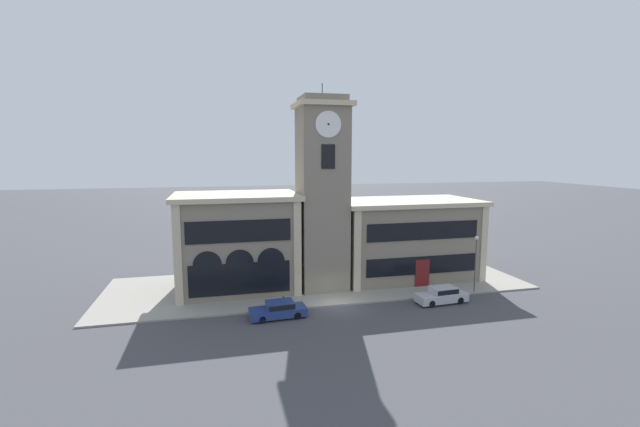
% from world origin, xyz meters
% --- Properties ---
extents(ground_plane, '(300.00, 300.00, 0.00)m').
position_xyz_m(ground_plane, '(0.00, 0.00, 0.00)').
color(ground_plane, '#424247').
extents(sidewalk_kerb, '(41.87, 13.25, 0.15)m').
position_xyz_m(sidewalk_kerb, '(0.00, 6.63, 0.07)').
color(sidewalk_kerb, gray).
rests_on(sidewalk_kerb, ground_plane).
extents(clock_tower, '(5.19, 5.19, 19.87)m').
position_xyz_m(clock_tower, '(0.00, 5.42, 9.38)').
color(clock_tower, gray).
rests_on(clock_tower, ground_plane).
extents(town_hall_left_wing, '(11.93, 8.77, 9.47)m').
position_xyz_m(town_hall_left_wing, '(-8.16, 7.18, 4.76)').
color(town_hall_left_wing, gray).
rests_on(town_hall_left_wing, ground_plane).
extents(town_hall_right_wing, '(15.09, 8.77, 8.45)m').
position_xyz_m(town_hall_right_wing, '(9.74, 7.19, 4.25)').
color(town_hall_right_wing, gray).
rests_on(town_hall_right_wing, ground_plane).
extents(parked_car_near, '(4.72, 2.16, 1.34)m').
position_xyz_m(parked_car_near, '(-5.34, -1.36, 0.70)').
color(parked_car_near, navy).
rests_on(parked_car_near, ground_plane).
extents(parked_car_mid, '(4.77, 2.04, 1.47)m').
position_xyz_m(parked_car_mid, '(9.42, -1.36, 0.76)').
color(parked_car_mid, '#B2B7C1').
rests_on(parked_car_mid, ground_plane).
extents(street_lamp, '(0.36, 0.36, 5.44)m').
position_xyz_m(street_lamp, '(13.85, 0.40, 3.75)').
color(street_lamp, '#4C4C51').
rests_on(street_lamp, sidewalk_kerb).
extents(bollard, '(0.18, 0.18, 1.06)m').
position_xyz_m(bollard, '(-4.70, 0.23, 0.67)').
color(bollard, black).
rests_on(bollard, sidewalk_kerb).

